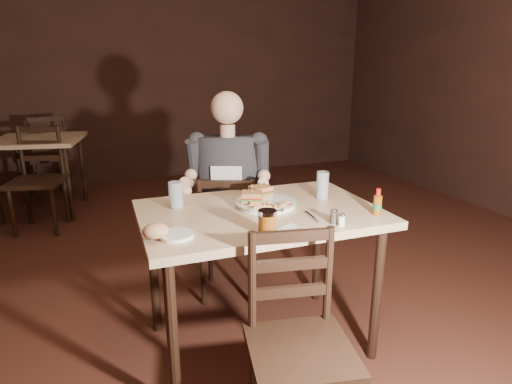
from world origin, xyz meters
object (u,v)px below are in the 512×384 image
object	(u,v)px
chair_near	(301,351)
dinner_plate	(266,204)
bg_table	(38,147)
diner	(227,167)
glass_right	(322,185)
side_plate	(176,236)
glass_left	(176,195)
bg_chair_near	(37,181)
syrup_dispenser	(267,222)
chair_far	(230,235)
main_table	(260,226)
hot_sauce	(378,202)
bg_chair_far	(45,157)

from	to	relation	value
chair_near	dinner_plate	xyz separation A→B (m)	(0.15, 0.70, 0.35)
bg_table	diner	xyz separation A→B (m)	(1.24, -2.31, 0.19)
glass_right	side_plate	size ratio (longest dim) A/B	1.02
glass_left	glass_right	world-z (taller)	glass_right
bg_chair_near	syrup_dispenser	world-z (taller)	bg_chair_near
chair_near	side_plate	xyz separation A→B (m)	(-0.36, 0.45, 0.35)
chair_far	glass_right	bearing A→B (deg)	148.78
main_table	glass_right	xyz separation A→B (m)	(0.39, 0.05, 0.16)
chair_far	chair_near	world-z (taller)	chair_near
chair_near	glass_left	world-z (taller)	glass_left
bg_chair_near	dinner_plate	distance (m)	2.60
hot_sauce	syrup_dispenser	world-z (taller)	hot_sauce
hot_sauce	bg_chair_near	bearing A→B (deg)	124.07
chair_far	chair_near	size ratio (longest dim) A/B	0.97
bg_table	syrup_dispenser	distance (m)	3.35
bg_table	diner	bearing A→B (deg)	-61.83
glass_right	diner	bearing A→B (deg)	128.54
dinner_plate	side_plate	size ratio (longest dim) A/B	2.09
main_table	chair_near	distance (m)	0.71
diner	glass_right	world-z (taller)	diner
dinner_plate	glass_right	size ratio (longest dim) A/B	2.05
chair_near	hot_sauce	bearing A→B (deg)	44.27
diner	chair_near	bearing A→B (deg)	-70.78
diner	side_plate	xyz separation A→B (m)	(-0.46, -0.73, -0.10)
glass_right	hot_sauce	xyz separation A→B (m)	(0.12, -0.32, -0.01)
glass_right	side_plate	xyz separation A→B (m)	(-0.84, -0.25, -0.07)
main_table	bg_table	xyz separation A→B (m)	(-1.23, 2.84, -0.01)
chair_far	syrup_dispenser	size ratio (longest dim) A/B	7.87
chair_near	bg_table	bearing A→B (deg)	119.78
main_table	hot_sauce	world-z (taller)	hot_sauce
dinner_plate	hot_sauce	size ratio (longest dim) A/B	2.31
diner	chair_far	bearing A→B (deg)	90.00
chair_near	hot_sauce	size ratio (longest dim) A/B	6.47
hot_sauce	side_plate	xyz separation A→B (m)	(-0.96, 0.08, -0.06)
bg_chair_far	glass_left	xyz separation A→B (m)	(0.85, -3.20, 0.36)
syrup_dispenser	side_plate	size ratio (longest dim) A/B	0.72
dinner_plate	syrup_dispenser	xyz separation A→B (m)	(-0.14, -0.35, 0.04)
bg_table	side_plate	xyz separation A→B (m)	(0.78, -3.04, 0.10)
bg_table	glass_left	distance (m)	2.79
bg_chair_far	glass_right	world-z (taller)	bg_chair_far
chair_far	hot_sauce	xyz separation A→B (m)	(0.48, -0.84, 0.42)
dinner_plate	chair_near	bearing A→B (deg)	-101.87
glass_left	dinner_plate	bearing A→B (deg)	-18.44
main_table	diner	size ratio (longest dim) A/B	1.34
syrup_dispenser	side_plate	distance (m)	0.39
bg_chair_near	side_plate	size ratio (longest dim) A/B	6.42
chair_far	dinner_plate	xyz separation A→B (m)	(0.03, -0.52, 0.37)
main_table	hot_sauce	distance (m)	0.59
chair_far	bg_chair_near	bearing A→B (deg)	-29.91
diner	main_table	bearing A→B (deg)	-66.60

